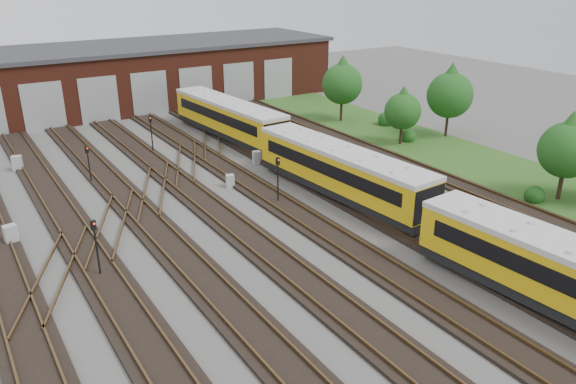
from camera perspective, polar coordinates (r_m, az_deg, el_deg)
ground at (r=28.91m, az=3.94°, el=-7.30°), size 120.00×120.00×0.00m
track_network at (r=29.18m, az=2.99°, el=-6.73°), size 30.40×70.00×0.33m
maintenance_shed at (r=62.95m, az=-18.41°, el=10.97°), size 51.00×12.50×6.35m
grass_verge at (r=47.70m, az=15.38°, el=4.05°), size 8.00×55.00×0.05m
metro_train at (r=36.32m, az=5.42°, el=2.19°), size 3.67×46.59×2.98m
signal_mast_0 at (r=28.36m, az=-18.95°, el=-4.77°), size 0.27×0.25×3.02m
signal_mast_1 at (r=41.00m, az=-19.63°, el=3.14°), size 0.27×0.25×2.69m
signal_mast_2 at (r=46.31m, az=-13.73°, el=6.19°), size 0.27×0.26×3.06m
signal_mast_3 at (r=35.20m, az=-1.04°, el=1.79°), size 0.24×0.23×3.07m
relay_cabinet_0 at (r=34.05m, az=-26.33°, el=-3.92°), size 0.74×0.64×1.11m
relay_cabinet_1 at (r=46.00m, az=-25.80°, el=2.64°), size 0.82×0.76×1.13m
relay_cabinet_2 at (r=38.52m, az=-5.90°, el=1.12°), size 0.64×0.58×0.90m
relay_cabinet_3 at (r=43.01m, az=-3.19°, el=3.53°), size 0.66×0.58×0.99m
relay_cabinet_4 at (r=48.60m, az=-5.34°, el=5.72°), size 0.79×0.73×1.07m
tree_0 at (r=54.51m, az=5.54°, el=11.35°), size 3.84×3.84×6.36m
tree_1 at (r=47.87m, az=11.60°, el=8.45°), size 3.04×3.04×5.04m
tree_2 at (r=50.92m, az=16.18°, el=9.95°), size 3.94×3.94×6.53m
tree_3 at (r=39.32m, az=26.60°, el=4.42°), size 3.56×3.56×5.90m
bush_0 at (r=39.23m, az=23.78°, el=-0.04°), size 1.27×1.27×1.27m
bush_1 at (r=49.52m, az=12.11°, el=5.74°), size 1.26×1.26×1.26m
bush_2 at (r=54.30m, az=9.95°, el=7.48°), size 1.52×1.52×1.52m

